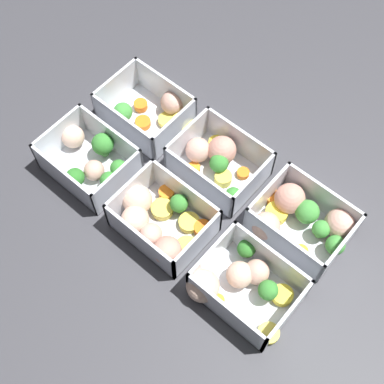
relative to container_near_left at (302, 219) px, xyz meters
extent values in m
plane|color=#38383D|center=(0.17, 0.08, -0.03)|extent=(4.00, 4.00, 0.00)
cube|color=silver|center=(0.00, 0.01, -0.02)|extent=(0.15, 0.12, 0.00)
cube|color=silver|center=(0.00, -0.05, 0.01)|extent=(0.15, 0.01, 0.07)
cube|color=silver|center=(0.00, 0.06, 0.01)|extent=(0.15, 0.01, 0.07)
cube|color=silver|center=(-0.08, 0.01, 0.01)|extent=(0.01, 0.12, 0.07)
cube|color=silver|center=(0.07, 0.01, 0.01)|extent=(0.01, 0.12, 0.07)
cylinder|color=#519448|center=(-0.07, 0.00, -0.02)|extent=(0.01, 0.01, 0.01)
sphere|color=#42933D|center=(-0.07, 0.00, 0.00)|extent=(0.03, 0.03, 0.03)
sphere|color=#D19E8C|center=(-0.05, -0.03, 0.00)|extent=(0.06, 0.06, 0.05)
cylinder|color=#519448|center=(-0.03, 0.00, -0.02)|extent=(0.01, 0.01, 0.01)
sphere|color=#42933D|center=(-0.03, 0.00, 0.00)|extent=(0.03, 0.03, 0.03)
cylinder|color=orange|center=(0.06, -0.01, -0.02)|extent=(0.03, 0.03, 0.01)
cylinder|color=#519448|center=(0.00, -0.01, -0.02)|extent=(0.01, 0.01, 0.01)
sphere|color=#42933D|center=(0.00, -0.01, 0.00)|extent=(0.04, 0.04, 0.04)
sphere|color=#D19E8C|center=(0.04, 0.05, 0.00)|extent=(0.05, 0.05, 0.05)
cylinder|color=orange|center=(-0.03, 0.04, -0.02)|extent=(0.02, 0.02, 0.01)
cylinder|color=yellow|center=(0.04, 0.01, -0.01)|extent=(0.05, 0.05, 0.02)
sphere|color=tan|center=(0.04, -0.02, 0.00)|extent=(0.07, 0.07, 0.05)
cube|color=silver|center=(0.17, 0.01, -0.02)|extent=(0.15, 0.12, 0.00)
cube|color=silver|center=(0.17, -0.05, 0.01)|extent=(0.15, 0.01, 0.07)
cube|color=silver|center=(0.17, 0.06, 0.01)|extent=(0.15, 0.01, 0.07)
cube|color=silver|center=(0.10, 0.01, 0.01)|extent=(0.01, 0.12, 0.07)
cube|color=silver|center=(0.24, 0.01, 0.01)|extent=(0.01, 0.12, 0.07)
cylinder|color=yellow|center=(0.21, -0.03, -0.02)|extent=(0.04, 0.04, 0.01)
cylinder|color=#49883F|center=(0.11, 0.04, -0.02)|extent=(0.01, 0.01, 0.01)
sphere|color=#388433|center=(0.11, 0.04, 0.00)|extent=(0.03, 0.03, 0.03)
cylinder|color=#DBC647|center=(0.15, 0.02, -0.01)|extent=(0.04, 0.04, 0.02)
cylinder|color=#49883F|center=(0.17, 0.01, -0.02)|extent=(0.01, 0.01, 0.01)
sphere|color=#388433|center=(0.17, 0.01, 0.00)|extent=(0.03, 0.03, 0.03)
cylinder|color=orange|center=(0.13, -0.02, -0.02)|extent=(0.03, 0.03, 0.01)
sphere|color=tan|center=(0.18, -0.02, 0.00)|extent=(0.05, 0.05, 0.05)
cylinder|color=orange|center=(0.20, 0.03, -0.02)|extent=(0.02, 0.02, 0.01)
sphere|color=#D19E8C|center=(0.21, 0.01, 0.00)|extent=(0.06, 0.06, 0.04)
cube|color=silver|center=(0.34, 0.01, -0.02)|extent=(0.15, 0.12, 0.00)
cube|color=silver|center=(0.34, -0.05, 0.01)|extent=(0.15, 0.01, 0.07)
cube|color=silver|center=(0.34, 0.06, 0.01)|extent=(0.15, 0.01, 0.07)
cube|color=silver|center=(0.27, 0.01, 0.01)|extent=(0.01, 0.12, 0.07)
cube|color=silver|center=(0.41, 0.01, 0.01)|extent=(0.01, 0.12, 0.07)
cylinder|color=orange|center=(0.36, -0.01, -0.02)|extent=(0.03, 0.03, 0.01)
cylinder|color=#DBC647|center=(0.31, -0.01, -0.02)|extent=(0.05, 0.05, 0.01)
sphere|color=#D19E8C|center=(0.32, -0.04, 0.00)|extent=(0.06, 0.06, 0.04)
cylinder|color=#519448|center=(0.37, 0.04, -0.01)|extent=(0.01, 0.01, 0.02)
sphere|color=#42933D|center=(0.37, 0.04, 0.01)|extent=(0.03, 0.03, 0.03)
cylinder|color=#DBC647|center=(0.28, -0.02, -0.01)|extent=(0.04, 0.04, 0.02)
cylinder|color=orange|center=(0.33, 0.02, -0.02)|extent=(0.03, 0.03, 0.01)
cube|color=silver|center=(0.00, 0.15, -0.02)|extent=(0.15, 0.12, 0.00)
cube|color=silver|center=(0.00, 0.09, 0.01)|extent=(0.15, 0.01, 0.07)
cube|color=silver|center=(0.00, 0.20, 0.01)|extent=(0.15, 0.01, 0.07)
cube|color=silver|center=(-0.08, 0.15, 0.01)|extent=(0.01, 0.12, 0.07)
cube|color=silver|center=(0.07, 0.15, 0.01)|extent=(0.01, 0.12, 0.07)
sphere|color=#D19E8C|center=(0.00, 0.12, 0.00)|extent=(0.05, 0.05, 0.04)
cylinder|color=yellow|center=(-0.05, 0.12, -0.02)|extent=(0.04, 0.04, 0.01)
sphere|color=beige|center=(0.05, 0.19, 0.00)|extent=(0.05, 0.05, 0.05)
cylinder|color=#407A37|center=(0.04, 0.10, -0.01)|extent=(0.01, 0.01, 0.02)
sphere|color=#2D7228|center=(0.04, 0.10, 0.00)|extent=(0.03, 0.03, 0.03)
sphere|color=beige|center=(0.02, 0.14, 0.00)|extent=(0.05, 0.05, 0.04)
cylinder|color=#DBC647|center=(-0.07, 0.18, -0.02)|extent=(0.05, 0.05, 0.01)
cylinder|color=orange|center=(0.02, 0.19, -0.02)|extent=(0.03, 0.03, 0.01)
cylinder|color=#49883F|center=(-0.03, 0.13, -0.01)|extent=(0.01, 0.01, 0.02)
sphere|color=#388433|center=(-0.03, 0.13, 0.00)|extent=(0.03, 0.03, 0.03)
cube|color=silver|center=(0.17, 0.15, -0.02)|extent=(0.15, 0.12, 0.00)
cube|color=silver|center=(0.17, 0.09, 0.01)|extent=(0.15, 0.01, 0.07)
cube|color=silver|center=(0.17, 0.20, 0.01)|extent=(0.15, 0.01, 0.07)
cube|color=silver|center=(0.10, 0.15, 0.01)|extent=(0.01, 0.12, 0.07)
cube|color=silver|center=(0.24, 0.15, 0.01)|extent=(0.01, 0.12, 0.07)
cylinder|color=#DBC647|center=(0.19, 0.13, -0.02)|extent=(0.05, 0.05, 0.01)
sphere|color=tan|center=(0.13, 0.18, 0.00)|extent=(0.06, 0.06, 0.05)
sphere|color=#D19E8C|center=(0.17, 0.18, 0.00)|extent=(0.04, 0.04, 0.04)
cylinder|color=orange|center=(0.12, 0.11, -0.02)|extent=(0.04, 0.04, 0.01)
sphere|color=beige|center=(0.20, 0.18, 0.00)|extent=(0.05, 0.05, 0.05)
cylinder|color=#DBC647|center=(0.14, 0.12, -0.02)|extent=(0.04, 0.04, 0.01)
sphere|color=beige|center=(0.22, 0.15, 0.00)|extent=(0.07, 0.07, 0.05)
cylinder|color=#49883F|center=(0.16, 0.11, -0.02)|extent=(0.01, 0.01, 0.02)
sphere|color=#388433|center=(0.16, 0.11, 0.00)|extent=(0.03, 0.03, 0.03)
cylinder|color=orange|center=(0.20, 0.10, -0.01)|extent=(0.04, 0.04, 0.02)
cylinder|color=#DBC647|center=(0.11, 0.15, -0.02)|extent=(0.05, 0.05, 0.01)
cube|color=silver|center=(0.34, 0.15, -0.02)|extent=(0.15, 0.12, 0.00)
cube|color=silver|center=(0.34, 0.09, 0.01)|extent=(0.15, 0.01, 0.07)
cube|color=silver|center=(0.34, 0.20, 0.01)|extent=(0.15, 0.01, 0.07)
cube|color=silver|center=(0.27, 0.15, 0.01)|extent=(0.01, 0.12, 0.07)
cube|color=silver|center=(0.41, 0.15, 0.01)|extent=(0.01, 0.12, 0.07)
cylinder|color=#49883F|center=(0.29, 0.15, -0.02)|extent=(0.01, 0.01, 0.01)
sphere|color=#388433|center=(0.29, 0.15, 0.00)|extent=(0.03, 0.03, 0.03)
sphere|color=beige|center=(0.40, 0.13, 0.00)|extent=(0.06, 0.06, 0.04)
cylinder|color=#407A37|center=(0.33, 0.19, -0.02)|extent=(0.01, 0.01, 0.01)
sphere|color=#2D7228|center=(0.33, 0.19, 0.00)|extent=(0.03, 0.03, 0.03)
cylinder|color=#49883F|center=(0.29, 0.13, -0.01)|extent=(0.01, 0.01, 0.02)
sphere|color=#388433|center=(0.29, 0.13, 0.01)|extent=(0.03, 0.03, 0.03)
cylinder|color=#49883F|center=(0.34, 0.11, -0.01)|extent=(0.01, 0.01, 0.02)
sphere|color=#388433|center=(0.34, 0.11, 0.01)|extent=(0.04, 0.04, 0.04)
sphere|color=#D19E8C|center=(0.32, 0.15, 0.00)|extent=(0.05, 0.05, 0.04)
camera|label=1|loc=(-0.11, 0.40, 0.78)|focal=50.00mm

